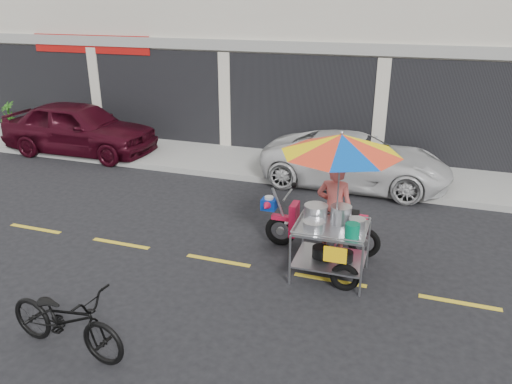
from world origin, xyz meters
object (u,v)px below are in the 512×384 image
(food_vendor_rig, at_px, (336,182))
(near_bicycle, at_px, (66,319))
(white_pickup, at_px, (356,160))
(maroon_sedan, at_px, (79,128))

(food_vendor_rig, bearing_deg, near_bicycle, -131.05)
(white_pickup, bearing_deg, food_vendor_rig, -176.14)
(maroon_sedan, height_order, food_vendor_rig, food_vendor_rig)
(white_pickup, distance_m, food_vendor_rig, 4.32)
(near_bicycle, xyz_separation_m, food_vendor_rig, (2.82, 3.33, 1.07))
(maroon_sedan, distance_m, white_pickup, 8.10)
(maroon_sedan, distance_m, near_bicycle, 9.35)
(near_bicycle, distance_m, food_vendor_rig, 4.49)
(maroon_sedan, relative_size, food_vendor_rig, 1.85)
(maroon_sedan, relative_size, white_pickup, 1.01)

